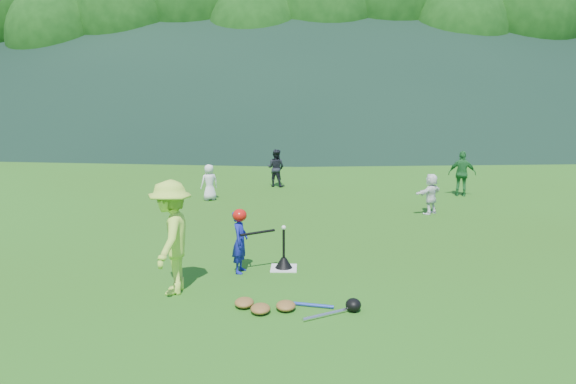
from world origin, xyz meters
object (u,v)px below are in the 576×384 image
Objects in this scene: adult_coach at (171,237)px; equipment_pile at (286,306)px; fielder_b at (276,168)px; batting_tee at (284,262)px; fielder_a at (209,182)px; home_plate at (284,268)px; fielder_d at (431,194)px; fielder_c at (462,174)px; batter_child at (240,242)px.

adult_coach is 2.05m from equipment_pile.
fielder_b is 1.76× the size of batting_tee.
batting_tee is (2.32, -6.08, -0.38)m from fielder_a.
fielder_a is at bearing -174.46° from adult_coach.
fielder_d is at bearing 52.01° from home_plate.
adult_coach is at bearing 159.00° from equipment_pile.
fielder_c is 8.52m from batting_tee.
fielder_b is at bearing 93.82° from batting_tee.
fielder_b reaches higher than equipment_pile.
adult_coach is 1.32× the size of fielder_c.
equipment_pile is (0.10, -1.87, 0.06)m from home_plate.
batter_child is at bearing -164.27° from home_plate.
fielder_c is 1.30× the size of fielder_d.
adult_coach is 1.71× the size of fielder_d.
fielder_a reaches higher than home_plate.
batter_child is 1.91m from equipment_pile.
batting_tee is at bearing 68.43° from fielder_c.
fielder_c is (4.94, 6.92, 0.65)m from home_plate.
home_plate is 5.72m from fielder_d.
fielder_a is (-1.58, 6.29, -0.03)m from batter_child.
batting_tee is (-4.94, -6.92, -0.53)m from fielder_c.
adult_coach reaches higher than home_plate.
batter_child is 1.06× the size of fielder_d.
fielder_c is 0.73× the size of equipment_pile.
fielder_b is at bearing 93.82° from home_plate.
fielder_b is 10.29m from equipment_pile.
fielder_a is 2.90m from fielder_b.
fielder_b is at bearing -159.16° from fielder_a.
fielder_d is at bearing 138.10° from adult_coach.
fielder_a is 0.56× the size of equipment_pile.
fielder_b is 8.42m from batting_tee.
fielder_b reaches higher than fielder_a.
adult_coach is 9.65m from fielder_b.
home_plate is at bearing 68.43° from fielder_c.
batter_child is at bearing 116.58° from equipment_pile.
fielder_d reaches higher than equipment_pile.
batter_child is 1.06× the size of fielder_a.
adult_coach is at bearing -144.31° from batting_tee.
fielder_c is at bearing -30.37° from batter_child.
fielder_a is at bearing -59.60° from fielder_d.
home_plate is 0.38× the size of fielder_b.
home_plate is 0.66× the size of batting_tee.
adult_coach is 2.17m from batting_tee.
adult_coach is at bearing 104.35° from fielder_b.
fielder_c reaches higher than fielder_a.
adult_coach reaches higher than fielder_d.
fielder_c is (7.26, 0.84, 0.15)m from fielder_a.
fielder_c reaches higher than batting_tee.
fielder_b is 0.67× the size of equipment_pile.
fielder_a reaches higher than batting_tee.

